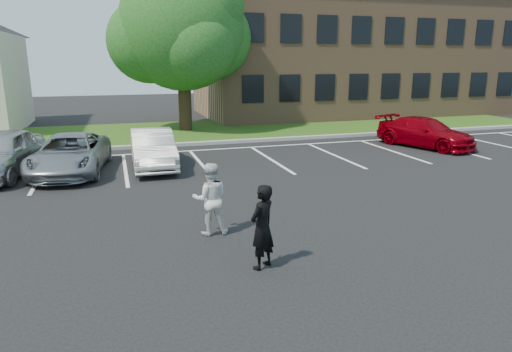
{
  "coord_description": "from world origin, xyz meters",
  "views": [
    {
      "loc": [
        -3.05,
        -8.79,
        3.88
      ],
      "look_at": [
        0.0,
        1.0,
        1.25
      ],
      "focal_mm": 32.0,
      "sensor_mm": 36.0,
      "label": 1
    }
  ],
  "objects_px": {
    "car_white_sedan": "(153,149)",
    "car_red_compact": "(425,133)",
    "office_building": "(353,55)",
    "car_silver_west": "(1,153)",
    "tree": "(183,31)",
    "car_silver_minivan": "(70,154)",
    "man_black_suit": "(262,227)",
    "man_white_shirt": "(210,199)"
  },
  "relations": [
    {
      "from": "man_black_suit",
      "to": "man_white_shirt",
      "type": "relative_size",
      "value": 0.99
    },
    {
      "from": "car_white_sedan",
      "to": "car_red_compact",
      "type": "relative_size",
      "value": 0.93
    },
    {
      "from": "tree",
      "to": "car_white_sedan",
      "type": "xyz_separation_m",
      "value": [
        -2.59,
        -8.5,
        -4.66
      ]
    },
    {
      "from": "office_building",
      "to": "car_silver_minivan",
      "type": "distance_m",
      "value": 23.54
    },
    {
      "from": "tree",
      "to": "car_silver_west",
      "type": "distance_m",
      "value": 12.14
    },
    {
      "from": "car_silver_west",
      "to": "car_red_compact",
      "type": "distance_m",
      "value": 17.17
    },
    {
      "from": "man_black_suit",
      "to": "man_white_shirt",
      "type": "xyz_separation_m",
      "value": [
        -0.57,
        2.02,
        0.0
      ]
    },
    {
      "from": "car_silver_west",
      "to": "car_silver_minivan",
      "type": "height_order",
      "value": "car_silver_west"
    },
    {
      "from": "tree",
      "to": "car_white_sedan",
      "type": "distance_m",
      "value": 10.03
    },
    {
      "from": "man_white_shirt",
      "to": "tree",
      "type": "bearing_deg",
      "value": -90.51
    },
    {
      "from": "man_black_suit",
      "to": "office_building",
      "type": "bearing_deg",
      "value": -157.4
    },
    {
      "from": "man_black_suit",
      "to": "car_silver_minivan",
      "type": "xyz_separation_m",
      "value": [
        -4.06,
        9.14,
        -0.15
      ]
    },
    {
      "from": "office_building",
      "to": "tree",
      "type": "xyz_separation_m",
      "value": [
        -13.19,
        -5.46,
        1.19
      ]
    },
    {
      "from": "tree",
      "to": "car_red_compact",
      "type": "relative_size",
      "value": 1.94
    },
    {
      "from": "tree",
      "to": "car_silver_west",
      "type": "relative_size",
      "value": 1.9
    },
    {
      "from": "man_black_suit",
      "to": "man_white_shirt",
      "type": "bearing_deg",
      "value": -109.41
    },
    {
      "from": "man_black_suit",
      "to": "car_silver_west",
      "type": "height_order",
      "value": "man_black_suit"
    },
    {
      "from": "office_building",
      "to": "car_white_sedan",
      "type": "bearing_deg",
      "value": -138.51
    },
    {
      "from": "car_red_compact",
      "to": "office_building",
      "type": "bearing_deg",
      "value": 54.8
    },
    {
      "from": "man_white_shirt",
      "to": "car_silver_minivan",
      "type": "xyz_separation_m",
      "value": [
        -3.49,
        7.11,
        -0.15
      ]
    },
    {
      "from": "car_silver_west",
      "to": "car_white_sedan",
      "type": "xyz_separation_m",
      "value": [
        5.03,
        -0.22,
        -0.1
      ]
    },
    {
      "from": "car_silver_west",
      "to": "car_silver_minivan",
      "type": "xyz_separation_m",
      "value": [
        2.2,
        -0.26,
        -0.11
      ]
    },
    {
      "from": "office_building",
      "to": "car_silver_minivan",
      "type": "xyz_separation_m",
      "value": [
        -18.61,
        -13.99,
        -3.48
      ]
    },
    {
      "from": "man_white_shirt",
      "to": "car_silver_west",
      "type": "distance_m",
      "value": 9.31
    },
    {
      "from": "man_white_shirt",
      "to": "office_building",
      "type": "bearing_deg",
      "value": -119.1
    },
    {
      "from": "man_white_shirt",
      "to": "car_white_sedan",
      "type": "relative_size",
      "value": 0.4
    },
    {
      "from": "office_building",
      "to": "car_red_compact",
      "type": "relative_size",
      "value": 4.94
    },
    {
      "from": "car_silver_minivan",
      "to": "car_red_compact",
      "type": "xyz_separation_m",
      "value": [
        14.97,
        0.47,
        -0.02
      ]
    },
    {
      "from": "car_silver_west",
      "to": "tree",
      "type": "bearing_deg",
      "value": 58.28
    },
    {
      "from": "tree",
      "to": "man_black_suit",
      "type": "xyz_separation_m",
      "value": [
        -1.35,
        -17.67,
        -4.52
      ]
    },
    {
      "from": "man_black_suit",
      "to": "car_silver_minivan",
      "type": "relative_size",
      "value": 0.34
    },
    {
      "from": "car_white_sedan",
      "to": "car_silver_minivan",
      "type": "bearing_deg",
      "value": -178.64
    },
    {
      "from": "office_building",
      "to": "man_black_suit",
      "type": "relative_size",
      "value": 13.58
    },
    {
      "from": "office_building",
      "to": "man_black_suit",
      "type": "xyz_separation_m",
      "value": [
        -14.54,
        -23.13,
        -3.33
      ]
    },
    {
      "from": "car_silver_west",
      "to": "man_black_suit",
      "type": "bearing_deg",
      "value": -45.41
    },
    {
      "from": "car_white_sedan",
      "to": "man_white_shirt",
      "type": "bearing_deg",
      "value": -84.17
    },
    {
      "from": "car_silver_minivan",
      "to": "tree",
      "type": "bearing_deg",
      "value": 64.9
    },
    {
      "from": "office_building",
      "to": "tree",
      "type": "height_order",
      "value": "tree"
    },
    {
      "from": "car_white_sedan",
      "to": "office_building",
      "type": "bearing_deg",
      "value": 42.04
    },
    {
      "from": "car_white_sedan",
      "to": "car_red_compact",
      "type": "height_order",
      "value": "car_white_sedan"
    },
    {
      "from": "man_black_suit",
      "to": "car_red_compact",
      "type": "distance_m",
      "value": 14.54
    },
    {
      "from": "car_silver_west",
      "to": "car_white_sedan",
      "type": "bearing_deg",
      "value": 8.4
    }
  ]
}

